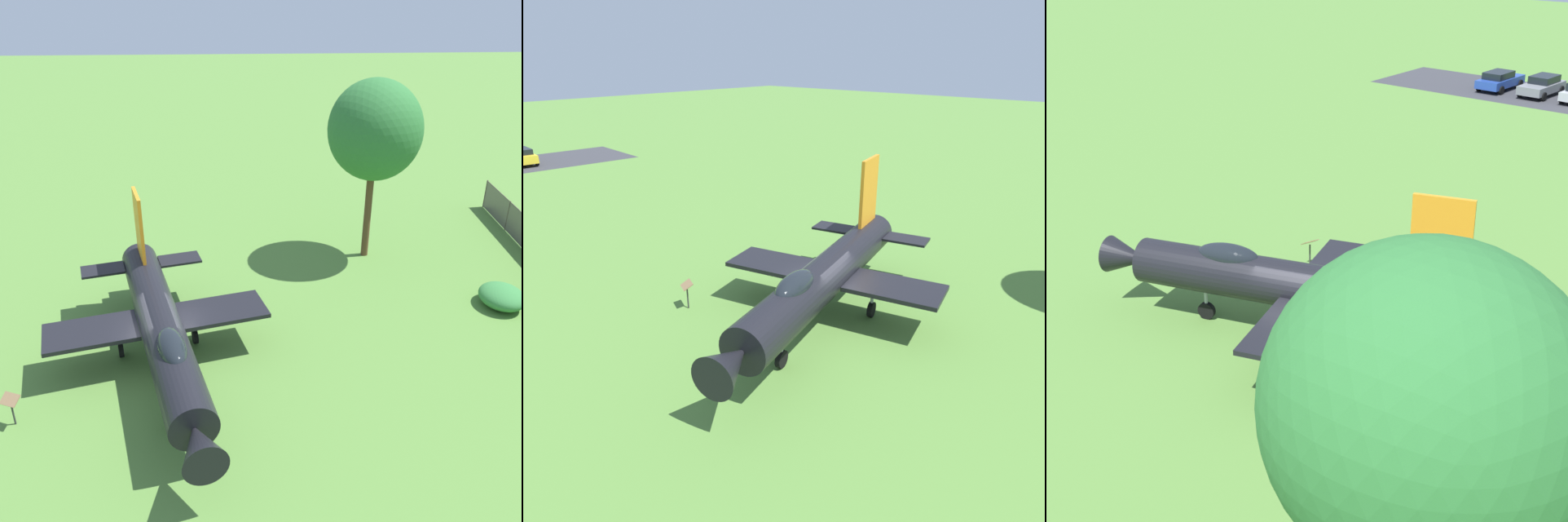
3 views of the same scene
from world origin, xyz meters
TOP-DOWN VIEW (x-y plane):
  - ground_plane at (0.00, 0.00)m, footprint 200.00×200.00m
  - display_jet at (-0.09, 0.33)m, footprint 8.50×13.26m
  - shade_tree at (-9.74, -9.15)m, footprint 4.55×4.83m
  - shrub_near_fence at (-14.65, -3.53)m, footprint 1.95×2.27m
  - info_plaque at (4.61, 2.86)m, footprint 0.71×0.60m

SIDE VIEW (x-z plane):
  - ground_plane at x=0.00m, z-range 0.00..0.00m
  - shrub_near_fence at x=-14.65m, z-range 0.00..0.95m
  - info_plaque at x=4.61m, z-range 0.28..1.43m
  - display_jet at x=-0.09m, z-range -0.80..4.61m
  - shade_tree at x=-9.74m, z-range 2.07..11.14m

